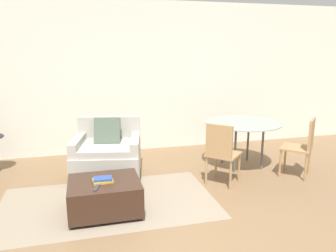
{
  "coord_description": "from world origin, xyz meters",
  "views": [
    {
      "loc": [
        -0.79,
        -2.73,
        1.87
      ],
      "look_at": [
        0.42,
        1.96,
        0.75
      ],
      "focal_mm": 35.0,
      "sensor_mm": 36.0,
      "label": 1
    }
  ],
  "objects_px": {
    "dining_chair_near_left": "(221,150)",
    "ottoman": "(105,195)",
    "tv_remote_primary": "(97,188)",
    "dining_table": "(243,127)",
    "dining_chair_near_right": "(303,143)",
    "armchair": "(108,155)",
    "book_stack": "(103,180)"
  },
  "relations": [
    {
      "from": "dining_table",
      "to": "dining_chair_near_right",
      "type": "bearing_deg",
      "value": -45.0
    },
    {
      "from": "book_stack",
      "to": "tv_remote_primary",
      "type": "bearing_deg",
      "value": -115.26
    },
    {
      "from": "armchair",
      "to": "dining_table",
      "type": "distance_m",
      "value": 2.2
    },
    {
      "from": "tv_remote_primary",
      "to": "dining_chair_near_right",
      "type": "xyz_separation_m",
      "value": [
        3.05,
        0.58,
        0.12
      ]
    },
    {
      "from": "dining_table",
      "to": "dining_chair_near_left",
      "type": "distance_m",
      "value": 0.94
    },
    {
      "from": "armchair",
      "to": "tv_remote_primary",
      "type": "distance_m",
      "value": 1.29
    },
    {
      "from": "armchair",
      "to": "dining_chair_near_left",
      "type": "height_order",
      "value": "armchair"
    },
    {
      "from": "ottoman",
      "to": "dining_chair_near_left",
      "type": "relative_size",
      "value": 0.91
    },
    {
      "from": "dining_chair_near_left",
      "to": "ottoman",
      "type": "bearing_deg",
      "value": -166.19
    },
    {
      "from": "book_stack",
      "to": "dining_chair_near_left",
      "type": "bearing_deg",
      "value": 14.23
    },
    {
      "from": "dining_chair_near_left",
      "to": "dining_chair_near_right",
      "type": "distance_m",
      "value": 1.31
    },
    {
      "from": "ottoman",
      "to": "book_stack",
      "type": "bearing_deg",
      "value": -131.86
    },
    {
      "from": "tv_remote_primary",
      "to": "dining_chair_near_right",
      "type": "relative_size",
      "value": 0.19
    },
    {
      "from": "book_stack",
      "to": "dining_table",
      "type": "distance_m",
      "value": 2.56
    },
    {
      "from": "armchair",
      "to": "dining_chair_near_right",
      "type": "xyz_separation_m",
      "value": [
        2.83,
        -0.69,
        0.16
      ]
    },
    {
      "from": "armchair",
      "to": "dining_chair_near_right",
      "type": "distance_m",
      "value": 2.92
    },
    {
      "from": "dining_chair_near_right",
      "to": "dining_table",
      "type": "bearing_deg",
      "value": 135.0
    },
    {
      "from": "ottoman",
      "to": "armchair",
      "type": "bearing_deg",
      "value": 83.56
    },
    {
      "from": "tv_remote_primary",
      "to": "dining_table",
      "type": "distance_m",
      "value": 2.71
    },
    {
      "from": "book_stack",
      "to": "dining_chair_near_right",
      "type": "relative_size",
      "value": 0.27
    },
    {
      "from": "book_stack",
      "to": "tv_remote_primary",
      "type": "relative_size",
      "value": 1.41
    },
    {
      "from": "dining_table",
      "to": "dining_chair_near_left",
      "type": "height_order",
      "value": "dining_chair_near_left"
    },
    {
      "from": "book_stack",
      "to": "dining_table",
      "type": "height_order",
      "value": "dining_table"
    },
    {
      "from": "tv_remote_primary",
      "to": "dining_chair_near_left",
      "type": "xyz_separation_m",
      "value": [
        1.73,
        0.58,
        0.12
      ]
    },
    {
      "from": "ottoman",
      "to": "dining_chair_near_left",
      "type": "bearing_deg",
      "value": 13.81
    },
    {
      "from": "armchair",
      "to": "dining_chair_near_right",
      "type": "height_order",
      "value": "armchair"
    },
    {
      "from": "tv_remote_primary",
      "to": "armchair",
      "type": "bearing_deg",
      "value": 80.4
    },
    {
      "from": "ottoman",
      "to": "tv_remote_primary",
      "type": "height_order",
      "value": "tv_remote_primary"
    },
    {
      "from": "armchair",
      "to": "ottoman",
      "type": "bearing_deg",
      "value": -96.44
    },
    {
      "from": "ottoman",
      "to": "book_stack",
      "type": "relative_size",
      "value": 3.4
    },
    {
      "from": "dining_table",
      "to": "dining_chair_near_right",
      "type": "distance_m",
      "value": 0.94
    },
    {
      "from": "tv_remote_primary",
      "to": "dining_table",
      "type": "relative_size",
      "value": 0.14
    }
  ]
}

